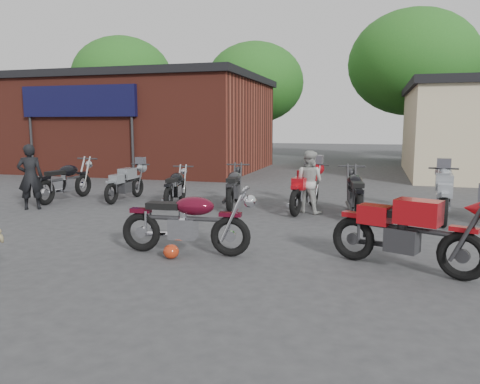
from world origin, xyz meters
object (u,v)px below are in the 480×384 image
(vintage_motorcycle, at_px, (187,218))
(person_light, at_px, (309,182))
(row_bike_2, at_px, (176,185))
(row_bike_3, at_px, (234,185))
(row_bike_6, at_px, (444,193))
(row_bike_5, at_px, (355,190))
(person_dark, at_px, (30,177))
(sportbike, at_px, (408,228))
(row_bike_0, at_px, (66,178))
(row_bike_4, at_px, (306,186))
(row_bike_1, at_px, (126,181))
(helmet, at_px, (171,252))

(vintage_motorcycle, distance_m, person_light, 4.40)
(row_bike_2, distance_m, row_bike_3, 1.58)
(row_bike_6, bearing_deg, row_bike_5, 95.23)
(person_dark, xyz_separation_m, row_bike_6, (9.73, 1.40, -0.21))
(sportbike, xyz_separation_m, row_bike_0, (-8.77, 4.04, -0.01))
(row_bike_3, height_order, row_bike_4, row_bike_4)
(row_bike_1, distance_m, row_bike_5, 6.29)
(row_bike_1, bearing_deg, sportbike, -119.95)
(row_bike_5, bearing_deg, row_bike_1, 76.78)
(row_bike_3, bearing_deg, row_bike_2, 84.90)
(helmet, height_order, person_dark, person_dark)
(sportbike, xyz_separation_m, row_bike_4, (-2.11, 4.32, -0.03))
(sportbike, height_order, row_bike_5, sportbike)
(vintage_motorcycle, height_order, row_bike_5, vintage_motorcycle)
(helmet, bearing_deg, row_bike_3, 94.91)
(sportbike, bearing_deg, row_bike_2, 164.19)
(row_bike_0, distance_m, row_bike_5, 7.86)
(helmet, bearing_deg, vintage_motorcycle, 64.66)
(row_bike_1, xyz_separation_m, row_bike_3, (3.21, -0.12, 0.04))
(row_bike_0, distance_m, row_bike_1, 1.66)
(vintage_motorcycle, bearing_deg, person_dark, 148.51)
(vintage_motorcycle, bearing_deg, row_bike_0, 137.76)
(helmet, xyz_separation_m, row_bike_1, (-3.62, 4.93, 0.42))
(vintage_motorcycle, xyz_separation_m, row_bike_6, (4.40, 4.10, -0.00))
(row_bike_0, relative_size, row_bike_6, 1.03)
(sportbike, bearing_deg, person_dark, -174.83)
(helmet, height_order, row_bike_4, row_bike_4)
(vintage_motorcycle, xyz_separation_m, person_dark, (-5.32, 2.70, 0.21))
(helmet, xyz_separation_m, row_bike_6, (4.56, 4.42, 0.49))
(row_bike_0, height_order, row_bike_1, row_bike_0)
(sportbike, height_order, helmet, sportbike)
(sportbike, height_order, person_light, person_light)
(person_dark, bearing_deg, row_bike_3, 168.63)
(row_bike_1, bearing_deg, helmet, -141.49)
(row_bike_3, relative_size, row_bike_4, 0.95)
(vintage_motorcycle, relative_size, person_dark, 1.29)
(row_bike_3, bearing_deg, person_light, -108.72)
(row_bike_6, bearing_deg, row_bike_4, 89.87)
(vintage_motorcycle, relative_size, row_bike_3, 1.07)
(helmet, distance_m, person_dark, 6.03)
(row_bike_2, bearing_deg, row_bike_6, -100.91)
(person_dark, height_order, row_bike_1, person_dark)
(helmet, xyz_separation_m, person_dark, (-5.17, 3.02, 0.70))
(vintage_motorcycle, relative_size, row_bike_4, 1.01)
(helmet, xyz_separation_m, row_bike_4, (1.46, 4.72, 0.49))
(row_bike_0, height_order, row_bike_6, row_bike_0)
(row_bike_2, relative_size, row_bike_3, 0.93)
(row_bike_0, distance_m, row_bike_3, 4.81)
(sportbike, distance_m, row_bike_6, 4.13)
(sportbike, relative_size, row_bike_2, 1.20)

